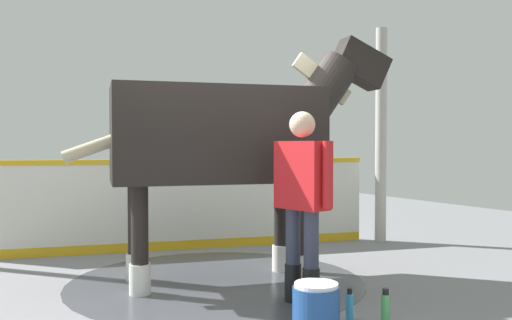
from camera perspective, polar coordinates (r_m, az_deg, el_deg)
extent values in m
cube|color=gray|center=(5.48, -5.16, -13.20)|extent=(16.00, 16.00, 0.02)
cylinder|color=#42444C|center=(5.68, -4.14, -12.53)|extent=(2.99, 2.99, 0.00)
cube|color=silver|center=(7.33, -7.16, -4.81)|extent=(4.90, 1.17, 1.14)
cube|color=gold|center=(7.29, -7.18, -0.13)|extent=(4.91, 1.20, 0.06)
cube|color=gold|center=(7.41, -7.15, -8.73)|extent=(4.90, 1.18, 0.12)
cylinder|color=#B7B2A8|center=(8.00, 12.92, 2.54)|extent=(0.16, 0.16, 3.05)
cube|color=black|center=(5.51, -4.17, 2.62)|extent=(2.22, 1.37, 0.94)
cylinder|color=black|center=(6.03, 2.65, -6.78)|extent=(0.16, 0.16, 1.02)
cylinder|color=silver|center=(6.10, 2.65, -10.19)|extent=(0.20, 0.20, 0.28)
cylinder|color=black|center=(5.55, 4.41, -7.52)|extent=(0.16, 0.16, 1.02)
cylinder|color=silver|center=(5.62, 4.40, -11.21)|extent=(0.20, 0.20, 0.28)
cylinder|color=black|center=(5.72, -12.44, -7.28)|extent=(0.16, 0.16, 1.02)
cylinder|color=silver|center=(5.79, -12.42, -10.87)|extent=(0.20, 0.20, 0.28)
cylinder|color=black|center=(5.22, -12.05, -8.16)|extent=(0.16, 0.16, 1.02)
cylinder|color=silver|center=(5.29, -12.02, -12.07)|extent=(0.20, 0.20, 0.28)
cylinder|color=black|center=(5.89, 6.90, 7.02)|extent=(0.87, 0.59, 0.88)
cube|color=#C6B793|center=(5.90, 6.91, 8.39)|extent=(0.67, 0.21, 0.54)
cube|color=black|center=(6.11, 10.78, 9.81)|extent=(0.70, 0.42, 0.56)
cylinder|color=#C6B793|center=(5.38, -16.00, 1.52)|extent=(0.71, 0.27, 0.35)
cylinder|color=black|center=(4.82, 5.77, -13.11)|extent=(0.15, 0.15, 0.33)
cylinder|color=#383D51|center=(4.73, 5.79, -8.23)|extent=(0.13, 0.13, 0.50)
cylinder|color=black|center=(4.97, 3.88, -12.66)|extent=(0.15, 0.15, 0.33)
cylinder|color=#383D51|center=(4.88, 3.89, -7.92)|extent=(0.13, 0.13, 0.50)
cube|color=red|center=(4.74, 4.84, -1.58)|extent=(0.32, 0.52, 0.59)
cylinder|color=red|center=(4.55, 7.51, -1.54)|extent=(0.09, 0.09, 0.56)
cylinder|color=red|center=(4.95, 2.39, -1.27)|extent=(0.09, 0.09, 0.56)
sphere|color=beige|center=(4.74, 4.85, 3.71)|extent=(0.23, 0.23, 0.23)
cylinder|color=#1E478C|center=(4.22, 6.30, -15.24)|extent=(0.35, 0.35, 0.34)
cylinder|color=white|center=(4.17, 6.31, -12.84)|extent=(0.33, 0.33, 0.03)
cylinder|color=#3399CC|center=(4.54, 9.74, -14.90)|extent=(0.06, 0.06, 0.21)
cylinder|color=black|center=(4.50, 9.75, -13.35)|extent=(0.04, 0.04, 0.05)
cylinder|color=#4CA559|center=(4.54, 13.37, -14.84)|extent=(0.07, 0.07, 0.22)
cylinder|color=black|center=(4.50, 13.38, -13.21)|extent=(0.05, 0.05, 0.05)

